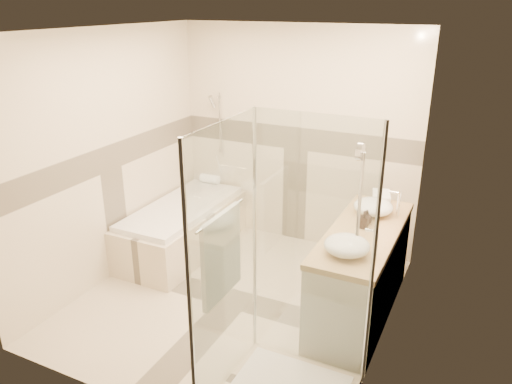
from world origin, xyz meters
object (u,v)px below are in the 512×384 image
at_px(shower_enclosure, 274,337).
at_px(amenity_bottle_a, 364,220).
at_px(vessel_sink_far, 347,245).
at_px(vanity, 361,273).
at_px(vessel_sink_near, 373,207).
at_px(amenity_bottle_b, 367,217).
at_px(bathtub, 183,226).

bearing_deg(shower_enclosure, amenity_bottle_a, 78.25).
xyz_separation_m(vessel_sink_far, amenity_bottle_a, (0.00, 0.53, 0.01)).
relative_size(vanity, shower_enclosure, 0.79).
distance_m(shower_enclosure, vessel_sink_far, 0.93).
bearing_deg(vessel_sink_far, vessel_sink_near, 90.00).
bearing_deg(vessel_sink_near, shower_enclosure, -99.37).
xyz_separation_m(vanity, shower_enclosure, (-0.29, -1.27, 0.08)).
xyz_separation_m(vanity, amenity_bottle_b, (-0.02, 0.14, 0.49)).
bearing_deg(vanity, bathtub, 170.75).
height_order(vessel_sink_near, amenity_bottle_a, amenity_bottle_a).
distance_m(shower_enclosure, amenity_bottle_b, 1.49).
height_order(vanity, shower_enclosure, shower_enclosure).
xyz_separation_m(bathtub, amenity_bottle_a, (2.13, -0.31, 0.62)).
xyz_separation_m(amenity_bottle_a, amenity_bottle_b, (0.00, 0.10, -0.01)).
height_order(shower_enclosure, amenity_bottle_a, shower_enclosure).
bearing_deg(vessel_sink_far, vanity, 87.66).
relative_size(shower_enclosure, vessel_sink_near, 5.60).
xyz_separation_m(shower_enclosure, amenity_bottle_a, (0.27, 1.31, 0.42)).
bearing_deg(vanity, amenity_bottle_a, 115.90).
distance_m(vanity, shower_enclosure, 1.31).
bearing_deg(shower_enclosure, vessel_sink_near, 80.63).
height_order(vanity, vessel_sink_far, vessel_sink_far).
xyz_separation_m(vessel_sink_near, amenity_bottle_b, (0.00, -0.24, -0.01)).
xyz_separation_m(shower_enclosure, vessel_sink_far, (0.27, 0.78, 0.42)).
distance_m(vessel_sink_far, amenity_bottle_b, 0.63).
distance_m(vessel_sink_near, vessel_sink_far, 0.87).
bearing_deg(vessel_sink_near, amenity_bottle_a, -90.00).
bearing_deg(vessel_sink_far, amenity_bottle_b, 90.00).
bearing_deg(amenity_bottle_b, vessel_sink_near, 90.00).
relative_size(bathtub, amenity_bottle_a, 10.86).
height_order(bathtub, vessel_sink_near, vessel_sink_near).
distance_m(vanity, amenity_bottle_a, 0.50).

